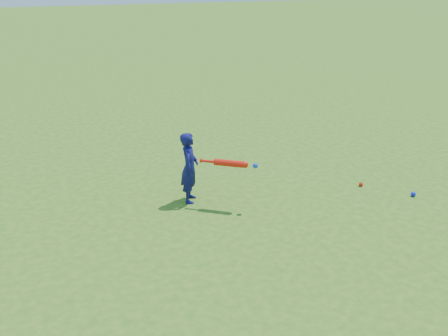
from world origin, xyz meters
The scene contains 5 objects.
ground centered at (0.00, 0.00, 0.00)m, with size 80.00×80.00×0.00m, color #346117.
child centered at (0.01, 0.48, 0.51)m, with size 0.37×0.24×1.02m, color #11114F.
ground_ball_red centered at (2.61, 0.09, 0.03)m, with size 0.06×0.06×0.06m, color red.
ground_ball_blue centered at (3.13, -0.47, 0.04)m, with size 0.07×0.07×0.07m, color #0D1BDD.
bat_swing centered at (0.51, 0.09, 0.65)m, with size 0.69×0.49×0.09m.
Camera 1 is at (-1.68, -5.79, 3.14)m, focal length 40.00 mm.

